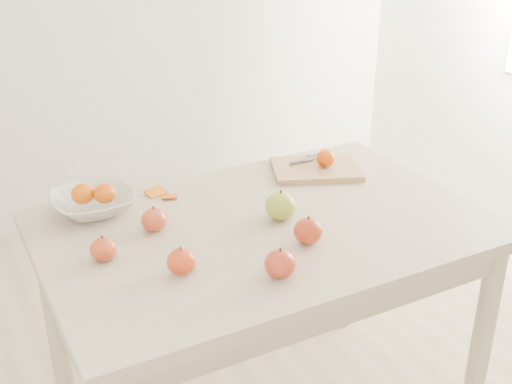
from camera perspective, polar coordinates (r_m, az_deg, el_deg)
name	(u,v)px	position (r m, az deg, el deg)	size (l,w,h in m)	color
table	(264,253)	(1.81, 0.75, -5.45)	(1.20, 0.80, 0.75)	#C2AF92
cutting_board	(316,169)	(2.09, 5.33, 2.05)	(0.28, 0.20, 0.02)	tan
board_tangerine	(326,158)	(2.08, 6.22, 3.03)	(0.06, 0.06, 0.05)	#CC3907
fruit_bowl	(94,203)	(1.86, -14.24, -0.92)	(0.23, 0.23, 0.06)	silver
bowl_tangerine_near	(83,194)	(1.85, -15.16, -0.16)	(0.06, 0.06, 0.06)	#DD5607
bowl_tangerine_far	(105,193)	(1.84, -13.32, -0.12)	(0.06, 0.06, 0.06)	#D75A07
orange_peel_a	(156,193)	(1.94, -8.90, -0.13)	(0.06, 0.04, 0.00)	orange
orange_peel_b	(169,197)	(1.91, -7.72, -0.48)	(0.04, 0.04, 0.00)	#E15F0F
paring_knife	(316,155)	(2.16, 5.37, 3.31)	(0.17, 0.05, 0.01)	silver
apple_green	(281,206)	(1.76, 2.21, -1.26)	(0.09, 0.09, 0.08)	olive
apple_red_b	(181,261)	(1.52, -6.65, -6.15)	(0.07, 0.07, 0.06)	#A10601
apple_red_e	(280,264)	(1.50, 2.15, -6.38)	(0.07, 0.07, 0.07)	maroon
apple_red_a	(154,220)	(1.72, -9.04, -2.44)	(0.07, 0.07, 0.06)	maroon
apple_red_c	(308,231)	(1.65, 4.66, -3.47)	(0.08, 0.08, 0.07)	maroon
apple_red_d	(103,249)	(1.61, -13.41, -4.97)	(0.07, 0.07, 0.06)	maroon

